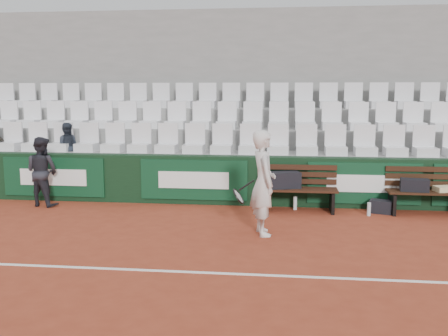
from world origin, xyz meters
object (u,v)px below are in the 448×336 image
water_bottle_near (295,203)px  sports_bag_left (281,180)px  bench_right (427,203)px  spectator_c (66,127)px  sports_bag_right (414,185)px  bench_left (298,200)px  tennis_player (263,183)px  ball_kid (42,171)px  water_bottle_far (369,209)px  sports_bag_ground (381,207)px

water_bottle_near → sports_bag_left: bearing=-160.9°
bench_right → sports_bag_left: (-2.77, -0.01, 0.38)m
water_bottle_near → spectator_c: size_ratio=0.25×
sports_bag_left → sports_bag_right: bearing=-0.9°
sports_bag_left → spectator_c: size_ratio=0.68×
bench_left → bench_right: bearing=0.5°
tennis_player → ball_kid: bearing=161.0°
sports_bag_right → tennis_player: bearing=-149.6°
ball_kid → spectator_c: bearing=-79.0°
water_bottle_near → spectator_c: bearing=170.2°
bench_left → water_bottle_near: 0.15m
bench_left → spectator_c: spectator_c is taller
water_bottle_near → bench_left: bearing=-65.6°
water_bottle_near → ball_kid: bearing=-177.6°
ball_kid → water_bottle_far: bearing=-166.6°
sports_bag_ground → water_bottle_near: (-1.63, 0.08, 0.01)m
water_bottle_far → spectator_c: size_ratio=0.23×
sports_bag_ground → water_bottle_near: water_bottle_near is taller
sports_bag_left → sports_bag_ground: 1.98m
sports_bag_right → spectator_c: spectator_c is taller
sports_bag_left → tennis_player: 1.71m
ball_kid → tennis_player: bearing=175.5°
bench_left → spectator_c: (-5.09, 0.98, 1.31)m
bench_left → tennis_player: tennis_player is taller
bench_left → sports_bag_ground: bench_left is taller
tennis_player → sports_bag_right: bearing=30.4°
sports_bag_left → sports_bag_ground: bearing=0.5°
water_bottle_far → bench_left: bearing=170.4°
bench_left → sports_bag_left: 0.51m
water_bottle_far → ball_kid: size_ratio=0.18×
bench_right → sports_bag_right: sports_bag_right is taller
sports_bag_left → sports_bag_right: (2.50, -0.04, -0.04)m
sports_bag_right → spectator_c: bearing=172.1°
sports_bag_right → spectator_c: (-7.25, 1.01, 0.97)m
water_bottle_near → water_bottle_far: size_ratio=1.06×
tennis_player → water_bottle_near: bearing=72.0°
sports_bag_right → ball_kid: ball_kid is taller
sports_bag_left → water_bottle_far: sports_bag_left is taller
bench_left → water_bottle_near: (-0.05, 0.11, -0.09)m
sports_bag_ground → ball_kid: bearing=-178.9°
sports_bag_ground → ball_kid: size_ratio=0.29×
bench_left → sports_bag_ground: bearing=1.1°
bench_left → tennis_player: (-0.62, -1.66, 0.63)m
sports_bag_right → water_bottle_near: 2.26m
tennis_player → spectator_c: (-4.47, 2.64, 0.69)m
sports_bag_right → water_bottle_near: bearing=176.4°
sports_bag_right → tennis_player: tennis_player is taller
sports_bag_left → sports_bag_ground: (1.92, 0.02, -0.48)m
sports_bag_left → water_bottle_near: size_ratio=2.74×
sports_bag_ground → sports_bag_right: bearing=-5.6°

